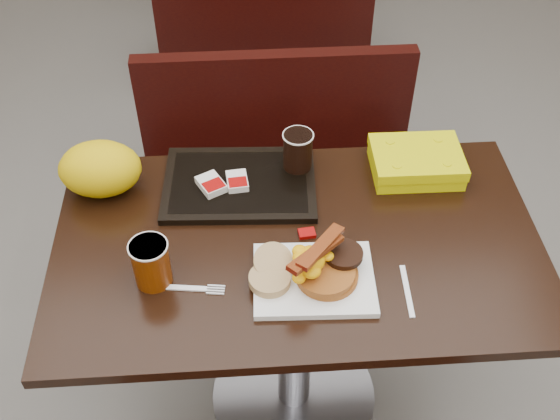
{
  "coord_description": "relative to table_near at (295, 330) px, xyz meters",
  "views": [
    {
      "loc": [
        -0.12,
        -1.11,
        1.97
      ],
      "look_at": [
        -0.04,
        0.04,
        0.82
      ],
      "focal_mm": 43.08,
      "sensor_mm": 36.0,
      "label": 1
    }
  ],
  "objects": [
    {
      "name": "knife",
      "position": [
        0.24,
        -0.17,
        0.38
      ],
      "size": [
        0.02,
        0.15,
        0.0
      ],
      "primitive_type": "cube",
      "rotation": [
        0.0,
        0.0,
        -1.61
      ],
      "color": "white",
      "rests_on": "table_near"
    },
    {
      "name": "hashbrown_sleeve_right",
      "position": [
        -0.14,
        0.2,
        0.4
      ],
      "size": [
        0.06,
        0.08,
        0.02
      ],
      "primitive_type": "cube",
      "rotation": [
        0.0,
        0.0,
        0.1
      ],
      "color": "silver",
      "rests_on": "tray"
    },
    {
      "name": "scrambled_eggs",
      "position": [
        0.02,
        -0.13,
        0.45
      ],
      "size": [
        0.12,
        0.11,
        0.05
      ],
      "primitive_type": "ellipsoid",
      "rotation": [
        0.0,
        0.0,
        0.27
      ],
      "color": "#FFA805",
      "rests_on": "pancake_stack"
    },
    {
      "name": "muffin_top",
      "position": [
        -0.07,
        -0.09,
        0.41
      ],
      "size": [
        0.1,
        0.1,
        0.05
      ],
      "primitive_type": "cylinder",
      "rotation": [
        0.38,
        0.0,
        0.08
      ],
      "color": "tan",
      "rests_on": "platter"
    },
    {
      "name": "fork",
      "position": [
        -0.27,
        -0.13,
        0.38
      ],
      "size": [
        0.15,
        0.05,
        0.0
      ],
      "primitive_type": null,
      "rotation": [
        0.0,
        0.0,
        -0.13
      ],
      "color": "white",
      "rests_on": "table_near"
    },
    {
      "name": "sausage_patty",
      "position": [
        0.1,
        -0.1,
        0.43
      ],
      "size": [
        0.09,
        0.09,
        0.01
      ],
      "primitive_type": "cylinder",
      "rotation": [
        0.0,
        0.0,
        0.02
      ],
      "color": "black",
      "rests_on": "pancake_stack"
    },
    {
      "name": "table_near",
      "position": [
        0.0,
        0.0,
        0.0
      ],
      "size": [
        1.2,
        0.7,
        0.75
      ],
      "primitive_type": null,
      "color": "black",
      "rests_on": "floor"
    },
    {
      "name": "tray",
      "position": [
        -0.14,
        0.21,
        0.38
      ],
      "size": [
        0.41,
        0.3,
        0.02
      ],
      "primitive_type": "cube",
      "rotation": [
        0.0,
        0.0,
        -0.05
      ],
      "color": "black",
      "rests_on": "table_near"
    },
    {
      "name": "platter",
      "position": [
        0.03,
        -0.13,
        0.38
      ],
      "size": [
        0.29,
        0.23,
        0.02
      ],
      "primitive_type": "cube",
      "rotation": [
        0.0,
        0.0,
        -0.04
      ],
      "color": "white",
      "rests_on": "table_near"
    },
    {
      "name": "pancake_stack",
      "position": [
        0.06,
        -0.13,
        0.41
      ],
      "size": [
        0.18,
        0.18,
        0.03
      ],
      "primitive_type": "cylinder",
      "rotation": [
        0.0,
        0.0,
        -0.32
      ],
      "color": "#9C461A",
      "rests_on": "platter"
    },
    {
      "name": "hashbrown_sleeve_left",
      "position": [
        -0.21,
        0.19,
        0.4
      ],
      "size": [
        0.09,
        0.1,
        0.02
      ],
      "primitive_type": "cube",
      "rotation": [
        0.0,
        0.0,
        0.48
      ],
      "color": "silver",
      "rests_on": "tray"
    },
    {
      "name": "condiment_syrup",
      "position": [
        -0.06,
        0.08,
        0.38
      ],
      "size": [
        0.04,
        0.03,
        0.01
      ],
      "primitive_type": "cube",
      "rotation": [
        0.0,
        0.0,
        -0.01
      ],
      "color": "#B44B07",
      "rests_on": "table_near"
    },
    {
      "name": "clamshell",
      "position": [
        0.34,
        0.24,
        0.41
      ],
      "size": [
        0.24,
        0.18,
        0.07
      ],
      "primitive_type": "cube",
      "rotation": [
        0.0,
        0.0,
        -0.01
      ],
      "color": "#D1CC03",
      "rests_on": "table_near"
    },
    {
      "name": "muffin_bottom",
      "position": [
        -0.08,
        -0.14,
        0.4
      ],
      "size": [
        0.11,
        0.11,
        0.02
      ],
      "primitive_type": "cylinder",
      "rotation": [
        0.0,
        0.0,
        -0.16
      ],
      "color": "tan",
      "rests_on": "platter"
    },
    {
      "name": "coffee_cup_far",
      "position": [
        0.02,
        0.26,
        0.45
      ],
      "size": [
        0.08,
        0.08,
        0.11
      ],
      "primitive_type": "cylinder",
      "rotation": [
        0.0,
        0.0,
        -0.02
      ],
      "color": "black",
      "rests_on": "tray"
    },
    {
      "name": "coffee_cup_near",
      "position": [
        -0.34,
        -0.1,
        0.43
      ],
      "size": [
        0.1,
        0.1,
        0.12
      ],
      "primitive_type": "cylinder",
      "rotation": [
        0.0,
        0.0,
        0.24
      ],
      "color": "#9B3B05",
      "rests_on": "table_near"
    },
    {
      "name": "bacon_strips",
      "position": [
        0.03,
        -0.13,
        0.48
      ],
      "size": [
        0.17,
        0.17,
        0.01
      ],
      "primitive_type": null,
      "rotation": [
        0.0,
        0.0,
        0.78
      ],
      "color": "#4C0B05",
      "rests_on": "scrambled_eggs"
    },
    {
      "name": "condiment_ketchup",
      "position": [
        0.02,
        0.02,
        0.38
      ],
      "size": [
        0.04,
        0.04,
        0.01
      ],
      "primitive_type": "cube",
      "rotation": [
        0.0,
        0.0,
        0.11
      ],
      "color": "#8C0504",
      "rests_on": "table_near"
    },
    {
      "name": "paper_bag",
      "position": [
        -0.49,
        0.22,
        0.45
      ],
      "size": [
        0.23,
        0.19,
        0.15
      ],
      "primitive_type": "ellipsoid",
      "rotation": [
        0.0,
        0.0,
        -0.16
      ],
      "color": "yellow",
      "rests_on": "table_near"
    },
    {
      "name": "bench_far_s",
      "position": [
        0.0,
        1.9,
        -0.02
      ],
      "size": [
        1.0,
        0.46,
        0.72
      ],
      "primitive_type": null,
      "color": "black",
      "rests_on": "floor"
    },
    {
      "name": "bench_near_n",
      "position": [
        0.0,
        0.7,
        -0.02
      ],
      "size": [
        1.0,
        0.46,
        0.72
      ],
      "primitive_type": null,
      "color": "black",
      "rests_on": "floor"
    },
    {
      "name": "floor",
      "position": [
        0.0,
        0.0,
        -0.38
      ],
      "size": [
        6.0,
        7.0,
        0.01
      ],
      "primitive_type": "cube",
      "color": "gray",
      "rests_on": "ground"
    }
  ]
}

